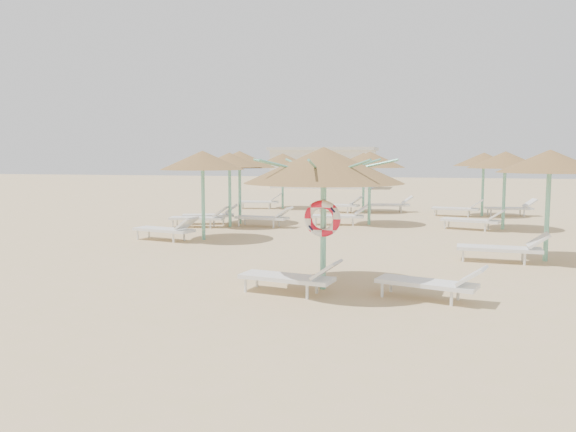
# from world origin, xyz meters

# --- Properties ---
(ground) EXTENTS (120.00, 120.00, 0.00)m
(ground) POSITION_xyz_m (0.00, 0.00, 0.00)
(ground) COLOR tan
(ground) RESTS_ON ground
(main_palapa) EXTENTS (2.97, 2.97, 2.66)m
(main_palapa) POSITION_xyz_m (0.34, 0.27, 2.31)
(main_palapa) COLOR #70C3A3
(main_palapa) RESTS_ON ground
(lounger_main_a) EXTENTS (1.93, 0.88, 0.67)m
(lounger_main_a) POSITION_xyz_m (-0.11, -0.26, 0.32)
(lounger_main_a) COLOR white
(lounger_main_a) RESTS_ON ground
(lounger_main_b) EXTENTS (1.92, 1.04, 0.67)m
(lounger_main_b) POSITION_xyz_m (2.35, -0.10, 0.32)
(lounger_main_b) COLOR white
(lounger_main_b) RESTS_ON ground
(palapa_field) EXTENTS (18.96, 14.35, 2.70)m
(palapa_field) POSITION_xyz_m (1.36, 10.22, 2.29)
(palapa_field) COLOR #70C3A3
(palapa_field) RESTS_ON ground
(service_hut) EXTENTS (8.40, 4.40, 3.25)m
(service_hut) POSITION_xyz_m (-6.00, 35.00, 1.64)
(service_hut) COLOR silver
(service_hut) RESTS_ON ground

